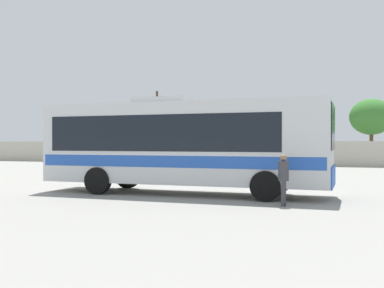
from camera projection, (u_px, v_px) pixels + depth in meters
The scene contains 10 objects.
ground_plane at pixel (229, 175), 27.73m from camera, with size 300.00×300.00×0.00m, color gray.
perimeter_wall at pixel (271, 153), 39.90m from camera, with size 80.00×0.30×2.11m, color #B2AD9E.
coach_bus_silver_blue at pixel (180, 142), 17.74m from camera, with size 11.16×2.89×3.74m.
attendant_by_bus_door at pixel (283, 177), 14.29m from camera, with size 0.36×0.36×1.62m.
parked_car_leftmost_maroon at pixel (166, 156), 40.36m from camera, with size 4.58×2.12×1.45m.
parked_car_second_black at pixel (235, 158), 37.21m from camera, with size 4.18×2.26×1.42m.
utility_pole_near at pixel (157, 125), 47.60m from camera, with size 1.80×0.24×7.35m.
roadside_tree_left at pixel (165, 123), 48.31m from camera, with size 4.86×4.86×6.10m.
roadside_tree_midleft at pixel (289, 121), 45.89m from camera, with size 5.32×5.32×6.39m.
roadside_tree_midright at pixel (371, 117), 40.21m from camera, with size 3.73×3.73×5.84m.
Camera 1 is at (7.75, -16.71, 1.98)m, focal length 42.87 mm.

